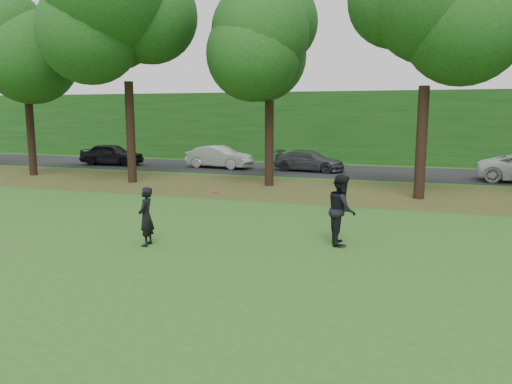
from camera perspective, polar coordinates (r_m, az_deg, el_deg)
ground at (r=10.71m, az=-4.88°, el=-10.37°), size 120.00×120.00×0.00m
leaf_litter at (r=22.90m, az=8.04°, el=0.08°), size 60.00×7.00×0.01m
street at (r=30.73m, az=10.75°, el=2.31°), size 70.00×7.00×0.02m
far_hedge at (r=36.50m, az=12.15°, el=7.24°), size 70.00×3.00×5.00m
player_left at (r=13.70m, az=-12.46°, el=-2.76°), size 0.48×0.64×1.59m
player_right at (r=13.70m, az=9.76°, el=-1.98°), size 0.92×1.08×1.92m
parked_cars at (r=29.42m, az=12.76°, el=3.34°), size 36.46×3.89×1.47m
frisbee at (r=13.18m, az=-4.74°, el=0.01°), size 0.30×0.28×0.15m
seated_person at (r=18.73m, az=9.58°, el=-1.02°), size 0.63×0.82×0.83m
tree_line at (r=23.02m, az=7.59°, el=19.75°), size 55.30×7.90×12.31m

